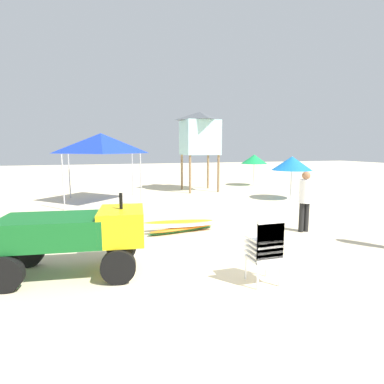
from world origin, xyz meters
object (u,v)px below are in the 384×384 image
Objects in this scene: surfboard_pile at (181,226)px; popup_canopy at (101,143)px; utility_cart at (77,233)px; stacked_plastic_chairs at (266,246)px; lifeguard_tower at (200,133)px; beach_umbrella_mid at (254,159)px; beach_umbrella_left at (292,163)px; lifeguard_near_left at (305,197)px.

surfboard_pile is 6.46m from popup_canopy.
utility_cart reaches higher than surfboard_pile.
utility_cart reaches higher than stacked_plastic_chairs.
lifeguard_tower is (5.73, 9.87, 2.30)m from utility_cart.
surfboard_pile is 8.82m from lifeguard_tower.
utility_cart is 11.64m from lifeguard_tower.
utility_cart is 14.63m from beach_umbrella_mid.
surfboard_pile is at bearing 40.13° from utility_cart.
beach_umbrella_mid is at bearing 51.24° from surfboard_pile.
stacked_plastic_chairs is at bearing -117.90° from beach_umbrella_mid.
surfboard_pile is at bearing -71.16° from popup_canopy.
beach_umbrella_left is at bearing 52.36° from stacked_plastic_chairs.
popup_canopy reaches higher than utility_cart.
utility_cart is 2.23× the size of stacked_plastic_chairs.
stacked_plastic_chairs is (3.06, -1.46, -0.09)m from utility_cart.
lifeguard_near_left is at bearing -51.95° from popup_canopy.
beach_umbrella_left reaches higher than stacked_plastic_chairs.
beach_umbrella_mid reaches higher than surfboard_pile.
utility_cart is at bearing 154.49° from stacked_plastic_chairs.
utility_cart is 3.43m from surfboard_pile.
beach_umbrella_mid reaches higher than stacked_plastic_chairs.
utility_cart is at bearing -131.31° from beach_umbrella_mid.
popup_canopy is (-2.43, 9.33, 1.81)m from stacked_plastic_chairs.
stacked_plastic_chairs is 9.81m from popup_canopy.
utility_cart is 1.40× the size of beach_umbrella_mid.
lifeguard_near_left is (3.28, -0.97, 0.81)m from surfboard_pile.
lifeguard_tower is at bearing 67.68° from surfboard_pile.
beach_umbrella_mid is (0.90, 5.06, -0.00)m from beach_umbrella_left.
lifeguard_near_left is at bearing 43.57° from stacked_plastic_chairs.
beach_umbrella_mid is (6.58, 12.43, 0.94)m from stacked_plastic_chairs.
utility_cart is at bearing -139.87° from surfboard_pile.
popup_canopy reaches higher than beach_umbrella_left.
popup_canopy is 0.70× the size of lifeguard_tower.
surfboard_pile is 0.49× the size of lifeguard_tower.
stacked_plastic_chairs is at bearing -136.43° from lifeguard_near_left.
beach_umbrella_left is at bearing 58.48° from lifeguard_near_left.
beach_umbrella_left is at bearing -52.75° from lifeguard_tower.
beach_umbrella_mid is (7.06, 8.80, 1.47)m from surfboard_pile.
beach_umbrella_left is at bearing -13.57° from popup_canopy.
stacked_plastic_chairs is 9.35m from beach_umbrella_left.
lifeguard_near_left is at bearing -111.18° from beach_umbrella_mid.
beach_umbrella_left is (8.11, -1.96, -0.87)m from popup_canopy.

